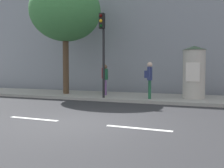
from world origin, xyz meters
name	(u,v)px	position (x,y,z in m)	size (l,w,h in m)	color
ground_plane	(81,123)	(0.00, 0.00, 0.00)	(80.00, 80.00, 0.00)	#2B2B2D
sidewalk_curb	(147,98)	(0.00, 7.00, 0.07)	(36.00, 4.00, 0.15)	#9E9B93
lane_markings	(81,123)	(0.00, 0.00, 0.00)	(25.80, 0.16, 0.01)	silver
building_backdrop	(167,16)	(0.00, 12.00, 5.34)	(36.00, 5.00, 10.67)	gray
traffic_light	(103,41)	(-1.79, 5.24, 2.95)	(0.24, 0.45, 4.15)	black
poster_column	(194,72)	(2.39, 6.85, 1.45)	(1.17, 1.17, 2.56)	#B2ADA3
street_tree	(65,11)	(-4.81, 6.56, 4.95)	(4.11, 4.11, 6.56)	#4C3826
pedestrian_near_pole	(149,77)	(0.41, 5.88, 1.22)	(0.46, 0.64, 1.78)	#1E5938
pedestrian_tallest	(104,76)	(-2.84, 7.64, 1.19)	(0.37, 0.55, 1.77)	#1E5938
pedestrian_with_backpack	(105,77)	(-2.35, 6.75, 1.13)	(0.42, 0.49, 1.69)	#724C84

